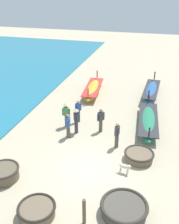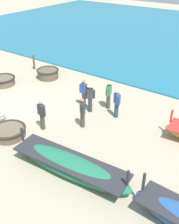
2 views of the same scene
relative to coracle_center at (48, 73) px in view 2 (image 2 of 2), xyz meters
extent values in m
plane|color=tan|center=(3.87, 1.74, -0.34)|extent=(80.00, 80.00, 0.00)
cylinder|color=brown|center=(0.00, 0.00, -0.05)|extent=(1.41, 1.41, 0.57)
torus|color=#332D26|center=(0.00, 0.00, 0.23)|extent=(1.52, 1.52, 0.11)
cylinder|color=brown|center=(6.08, 3.24, -0.14)|extent=(1.47, 1.47, 0.41)
torus|color=#332D26|center=(6.08, 3.24, 0.07)|extent=(1.59, 1.59, 0.12)
cylinder|color=brown|center=(2.50, -1.62, -0.11)|extent=(1.45, 1.45, 0.46)
torus|color=#28231E|center=(2.50, -1.62, 0.11)|extent=(1.57, 1.57, 0.12)
cylinder|color=#2D2D33|center=(6.04, 9.97, 0.69)|extent=(0.10, 0.10, 0.67)
ellipsoid|color=#237551|center=(6.27, 7.04, 0.00)|extent=(1.53, 5.27, 0.67)
cube|color=#2D2D33|center=(6.27, 7.04, 0.21)|extent=(1.54, 4.86, 0.06)
cylinder|color=#2D2D33|center=(6.10, 9.43, 0.58)|extent=(0.10, 0.10, 0.60)
cylinder|color=#2D2D33|center=(6.44, 4.66, 0.58)|extent=(0.10, 0.10, 0.60)
cylinder|color=red|center=(1.58, 9.25, 0.66)|extent=(0.10, 0.10, 0.65)
cylinder|color=#4C473D|center=(1.72, 4.35, 0.07)|extent=(0.22, 0.22, 0.82)
cube|color=#33569E|center=(1.72, 4.35, 0.75)|extent=(0.26, 0.36, 0.54)
sphere|color=#A37556|center=(1.72, 4.35, 1.13)|extent=(0.20, 0.20, 0.20)
cylinder|color=#33569E|center=(1.69, 4.57, 0.70)|extent=(0.09, 0.09, 0.48)
cylinder|color=#33569E|center=(1.75, 4.13, 0.70)|extent=(0.09, 0.09, 0.48)
cylinder|color=#383842|center=(2.02, 5.00, 0.07)|extent=(0.22, 0.22, 0.82)
cube|color=#3D3D42|center=(2.02, 5.00, 0.75)|extent=(0.38, 0.40, 0.54)
sphere|color=tan|center=(2.02, 5.00, 1.13)|extent=(0.20, 0.20, 0.20)
cylinder|color=#3D3D42|center=(1.89, 5.17, 0.70)|extent=(0.09, 0.09, 0.48)
cylinder|color=#3D3D42|center=(2.15, 4.82, 0.70)|extent=(0.09, 0.09, 0.48)
cone|color=#D1BC84|center=(2.02, 5.00, 1.26)|extent=(0.36, 0.36, 0.14)
cylinder|color=#4C473D|center=(4.72, 4.09, 0.07)|extent=(0.22, 0.22, 0.82)
cube|color=#3D3D42|center=(4.72, 4.09, 0.75)|extent=(0.25, 0.36, 0.54)
sphere|color=tan|center=(4.72, 4.09, 1.13)|extent=(0.20, 0.20, 0.20)
cylinder|color=#3D3D42|center=(4.74, 4.31, 0.70)|extent=(0.09, 0.09, 0.48)
cylinder|color=#3D3D42|center=(4.70, 3.87, 0.70)|extent=(0.09, 0.09, 0.48)
cylinder|color=#2D425B|center=(1.70, 6.44, 0.07)|extent=(0.22, 0.22, 0.82)
cube|color=#33569E|center=(1.70, 6.44, 0.75)|extent=(0.37, 0.40, 0.54)
sphere|color=#DBB28E|center=(1.70, 6.44, 1.13)|extent=(0.20, 0.20, 0.20)
cylinder|color=#33569E|center=(1.82, 6.62, 0.70)|extent=(0.09, 0.09, 0.48)
cylinder|color=#33569E|center=(1.58, 6.25, 0.70)|extent=(0.09, 0.09, 0.48)
cylinder|color=#4C473D|center=(1.15, 5.60, 0.07)|extent=(0.22, 0.22, 0.82)
cube|color=#4C8E56|center=(1.15, 5.60, 0.75)|extent=(0.37, 0.28, 0.54)
sphere|color=#A37556|center=(1.15, 5.60, 1.13)|extent=(0.20, 0.20, 0.20)
cylinder|color=#4C8E56|center=(0.93, 5.56, 0.70)|extent=(0.09, 0.09, 0.48)
cylinder|color=#4C8E56|center=(1.37, 5.64, 0.70)|extent=(0.09, 0.09, 0.48)
cone|color=#D1BC84|center=(1.15, 5.60, 1.26)|extent=(0.36, 0.36, 0.14)
cylinder|color=#4C473D|center=(3.44, 5.55, 0.07)|extent=(0.22, 0.22, 0.82)
cube|color=#3D3D42|center=(3.44, 5.55, 0.75)|extent=(0.40, 0.40, 0.54)
sphere|color=#A37556|center=(3.44, 5.55, 1.13)|extent=(0.20, 0.20, 0.20)
cylinder|color=#3D3D42|center=(3.60, 5.71, 0.70)|extent=(0.09, 0.09, 0.48)
cylinder|color=#3D3D42|center=(3.29, 5.39, 0.70)|extent=(0.09, 0.09, 0.48)
ellipsoid|color=beige|center=(5.48, 1.96, 0.05)|extent=(0.55, 0.30, 0.22)
cylinder|color=beige|center=(5.24, 2.01, 0.11)|extent=(0.21, 0.08, 0.16)
cylinder|color=beige|center=(5.32, 2.06, -0.20)|extent=(0.06, 0.06, 0.28)
cylinder|color=beige|center=(5.29, 1.92, -0.20)|extent=(0.06, 0.06, 0.28)
cylinder|color=brown|center=(-0.58, -1.93, 0.20)|extent=(0.14, 0.14, 1.09)
camera|label=1|loc=(6.57, -8.40, 8.17)|focal=42.00mm
camera|label=2|loc=(12.04, 12.08, 6.97)|focal=42.00mm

